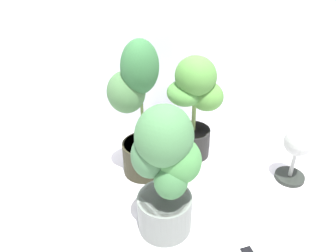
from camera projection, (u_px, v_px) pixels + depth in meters
name	position (u px, v px, depth m)	size (l,w,h in m)	color
ground_plane	(210.00, 206.00, 1.88)	(8.00, 8.00, 0.00)	silver
potted_plant_back_left	(138.00, 111.00, 1.91)	(0.35, 0.31, 0.86)	#2A2819
potted_plant_back_center	(195.00, 101.00, 2.08)	(0.40, 0.35, 0.70)	black
potted_plant_front_left	(166.00, 169.00, 1.54)	(0.39, 0.38, 0.72)	slate
floor_fan	(297.00, 147.00, 1.95)	(0.19, 0.19, 0.36)	black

